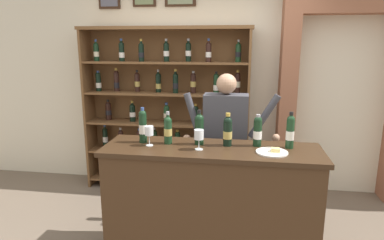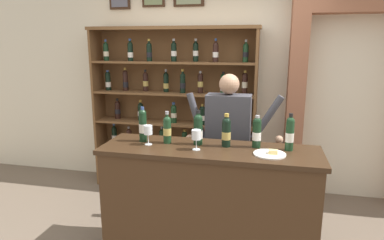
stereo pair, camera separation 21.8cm
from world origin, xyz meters
TOP-DOWN VIEW (x-y plane):
  - back_wall at (-0.00, 1.73)m, footprint 12.00×0.19m
  - wine_shelf at (-0.54, 1.45)m, footprint 2.16×0.35m
  - archway_doorway at (1.63, 1.60)m, footprint 1.51×0.45m
  - tasting_counter at (0.18, -0.00)m, footprint 1.87×0.57m
  - shopkeeper at (0.27, 0.60)m, footprint 0.99×0.22m
  - tasting_bottle_vin_santo at (-0.44, 0.07)m, footprint 0.07×0.07m
  - tasting_bottle_brunello at (-0.21, 0.07)m, footprint 0.07×0.07m
  - tasting_bottle_rosso at (0.07, 0.08)m, footprint 0.08×0.08m
  - tasting_bottle_grappa at (0.32, 0.08)m, footprint 0.08×0.08m
  - tasting_bottle_prosecco at (0.57, 0.11)m, footprint 0.07×0.07m
  - tasting_bottle_chianti at (0.84, 0.09)m, footprint 0.07×0.07m
  - wine_glass_center at (-0.36, -0.02)m, footprint 0.08×0.08m
  - wine_glass_spare at (0.08, -0.07)m, footprint 0.08×0.08m
  - cheese_plate at (0.69, -0.07)m, footprint 0.26×0.26m

SIDE VIEW (x-z plane):
  - tasting_counter at x=0.18m, z-range 0.00..1.04m
  - shopkeeper at x=0.27m, z-range 0.19..1.82m
  - cheese_plate at x=0.69m, z-range 1.03..1.07m
  - wine_shelf at x=-0.54m, z-range 0.05..2.17m
  - wine_glass_spare at x=0.08m, z-range 1.08..1.25m
  - wine_glass_center at x=-0.36m, z-range 1.08..1.26m
  - tasting_bottle_brunello at x=-0.21m, z-range 1.03..1.32m
  - tasting_bottle_grappa at x=0.32m, z-range 1.03..1.32m
  - tasting_bottle_prosecco at x=0.57m, z-range 1.04..1.32m
  - tasting_bottle_rosso at x=0.07m, z-range 1.03..1.33m
  - tasting_bottle_chianti at x=0.84m, z-range 1.03..1.35m
  - tasting_bottle_vin_santo at x=-0.44m, z-range 1.04..1.35m
  - archway_doorway at x=1.63m, z-range 0.14..2.63m
  - back_wall at x=0.00m, z-range 0.00..3.06m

